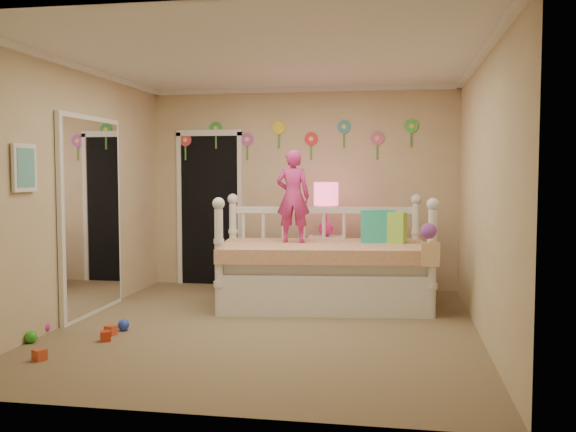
% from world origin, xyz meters
% --- Properties ---
extents(floor, '(4.00, 4.50, 0.01)m').
position_xyz_m(floor, '(0.00, 0.00, 0.00)').
color(floor, '#7F684C').
rests_on(floor, ground).
extents(ceiling, '(4.00, 4.50, 0.01)m').
position_xyz_m(ceiling, '(0.00, 0.00, 2.60)').
color(ceiling, white).
rests_on(ceiling, floor).
extents(back_wall, '(4.00, 0.01, 2.60)m').
position_xyz_m(back_wall, '(0.00, 2.25, 1.30)').
color(back_wall, tan).
rests_on(back_wall, floor).
extents(left_wall, '(0.01, 4.50, 2.60)m').
position_xyz_m(left_wall, '(-2.00, 0.00, 1.30)').
color(left_wall, tan).
rests_on(left_wall, floor).
extents(right_wall, '(0.01, 4.50, 2.60)m').
position_xyz_m(right_wall, '(2.00, 0.00, 1.30)').
color(right_wall, tan).
rests_on(right_wall, floor).
extents(crown_molding, '(4.00, 4.50, 0.06)m').
position_xyz_m(crown_molding, '(0.00, 0.00, 2.57)').
color(crown_molding, white).
rests_on(crown_molding, ceiling).
extents(daybed, '(2.48, 1.54, 1.27)m').
position_xyz_m(daybed, '(0.43, 1.11, 0.64)').
color(daybed, white).
rests_on(daybed, floor).
extents(pillow_turquoise, '(0.39, 0.20, 0.37)m').
position_xyz_m(pillow_turquoise, '(1.02, 1.29, 0.90)').
color(pillow_turquoise, '#24B697').
rests_on(pillow_turquoise, daybed).
extents(pillow_lime, '(0.39, 0.24, 0.35)m').
position_xyz_m(pillow_lime, '(1.15, 1.31, 0.88)').
color(pillow_lime, '#A0E345').
rests_on(pillow_lime, daybed).
extents(child, '(0.39, 0.26, 1.05)m').
position_xyz_m(child, '(0.06, 1.16, 1.23)').
color(child, '#CF2F81').
rests_on(child, daybed).
extents(nightstand, '(0.46, 0.37, 0.72)m').
position_xyz_m(nightstand, '(0.37, 1.83, 0.36)').
color(nightstand, white).
rests_on(nightstand, floor).
extents(table_lamp, '(0.30, 0.30, 0.67)m').
position_xyz_m(table_lamp, '(0.37, 1.83, 1.16)').
color(table_lamp, '#F42089').
rests_on(table_lamp, nightstand).
extents(closet_doorway, '(0.90, 0.04, 2.07)m').
position_xyz_m(closet_doorway, '(-1.25, 2.23, 1.03)').
color(closet_doorway, black).
rests_on(closet_doorway, back_wall).
extents(flower_decals, '(3.40, 0.02, 0.50)m').
position_xyz_m(flower_decals, '(-0.09, 2.24, 1.94)').
color(flower_decals, '#B2668C').
rests_on(flower_decals, back_wall).
extents(mirror_closet, '(0.07, 1.30, 2.10)m').
position_xyz_m(mirror_closet, '(-1.96, 0.30, 1.05)').
color(mirror_closet, white).
rests_on(mirror_closet, left_wall).
extents(wall_picture, '(0.05, 0.34, 0.42)m').
position_xyz_m(wall_picture, '(-1.97, -0.90, 1.55)').
color(wall_picture, white).
rests_on(wall_picture, left_wall).
extents(hanging_bag, '(0.20, 0.16, 0.36)m').
position_xyz_m(hanging_bag, '(1.54, 0.47, 0.77)').
color(hanging_bag, beige).
rests_on(hanging_bag, daybed).
extents(toy_scatter, '(1.24, 1.51, 0.11)m').
position_xyz_m(toy_scatter, '(-1.70, -0.79, 0.06)').
color(toy_scatter, '#996666').
rests_on(toy_scatter, floor).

